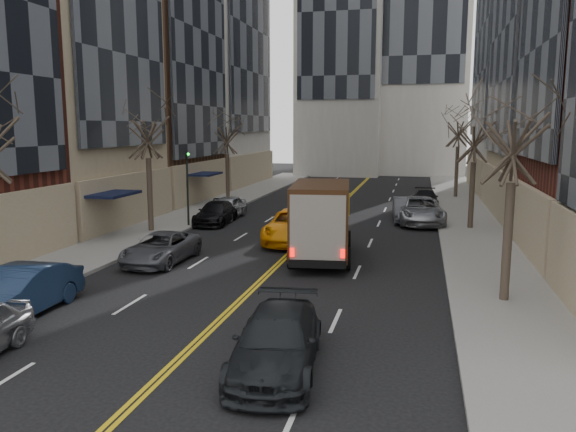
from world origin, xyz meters
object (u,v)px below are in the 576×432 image
object	(u,v)px
ups_truck	(321,221)
pedestrian	(317,235)
taxi	(294,226)
observer_sedan	(277,342)

from	to	relation	value
ups_truck	pedestrian	size ratio (longest dim) A/B	3.64
taxi	pedestrian	distance (m)	3.03
ups_truck	taxi	bearing A→B (deg)	112.80
taxi	observer_sedan	bearing A→B (deg)	-83.48
ups_truck	taxi	size ratio (longest dim) A/B	1.11
observer_sedan	pedestrian	world-z (taller)	pedestrian
taxi	pedestrian	world-z (taller)	pedestrian
ups_truck	pedestrian	world-z (taller)	ups_truck
ups_truck	pedestrian	xyz separation A→B (m)	(-0.40, 1.01, -0.85)
ups_truck	pedestrian	distance (m)	1.38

